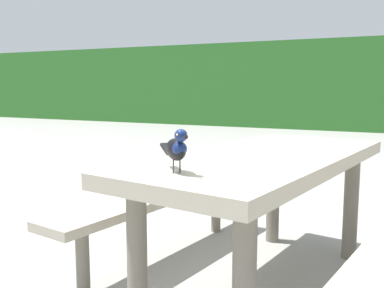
{
  "coord_description": "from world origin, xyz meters",
  "views": [
    {
      "loc": [
        0.89,
        -2.23,
        1.09
      ],
      "look_at": [
        0.08,
        -0.55,
        0.84
      ],
      "focal_mm": 40.5,
      "sensor_mm": 36.0,
      "label": 1
    }
  ],
  "objects": [
    {
      "name": "bird_grackle",
      "position": [
        0.09,
        -0.71,
        0.84
      ],
      "size": [
        0.23,
        0.21,
        0.18
      ],
      "color": "black",
      "rests_on": "picnic_table_foreground"
    },
    {
      "name": "picnic_table_foreground",
      "position": [
        0.27,
        -0.05,
        0.56
      ],
      "size": [
        1.94,
        1.97,
        0.74
      ],
      "color": "#B2A893",
      "rests_on": "ground"
    },
    {
      "name": "hedge_wall",
      "position": [
        0.0,
        9.53,
        1.13
      ],
      "size": [
        28.0,
        1.39,
        2.26
      ],
      "primitive_type": "cube",
      "color": "#2D6B28",
      "rests_on": "ground"
    },
    {
      "name": "ground_plane",
      "position": [
        0.0,
        0.0,
        0.0
      ],
      "size": [
        60.0,
        60.0,
        0.0
      ],
      "primitive_type": "plane",
      "color": "gray"
    }
  ]
}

